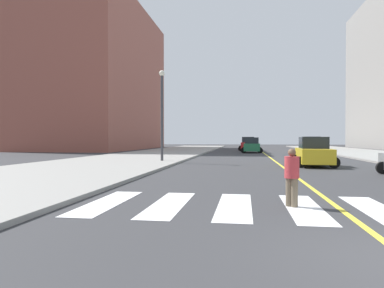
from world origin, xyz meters
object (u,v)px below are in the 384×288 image
at_px(car_red_fourth, 248,144).
at_px(pedestrian_crossing, 292,175).
at_px(street_lamp, 162,107).
at_px(car_green_second, 252,146).
at_px(car_white_sixth, 247,145).
at_px(car_blue_fifth, 311,146).
at_px(car_yellow_nearest, 314,153).

relative_size(car_red_fourth, pedestrian_crossing, 3.03).
relative_size(pedestrian_crossing, street_lamp, 0.23).
relative_size(car_green_second, car_white_sixth, 1.20).
bearing_deg(car_blue_fifth, pedestrian_crossing, 79.04).
distance_m(car_red_fourth, street_lamp, 28.78).
relative_size(car_blue_fifth, pedestrian_crossing, 2.98).
height_order(car_white_sixth, street_lamp, street_lamp).
height_order(car_yellow_nearest, car_blue_fifth, car_blue_fifth).
bearing_deg(car_yellow_nearest, car_white_sixth, -81.21).
xyz_separation_m(car_red_fourth, pedestrian_crossing, (0.73, -44.40, -0.13)).
height_order(car_blue_fifth, street_lamp, street_lamp).
xyz_separation_m(car_red_fourth, car_white_sixth, (-0.16, 6.68, -0.21)).
bearing_deg(car_white_sixth, pedestrian_crossing, -87.65).
bearing_deg(car_green_second, car_red_fourth, 94.09).
relative_size(car_red_fourth, street_lamp, 0.68).
relative_size(car_green_second, car_red_fourth, 0.95).
bearing_deg(car_yellow_nearest, street_lamp, -8.66).
bearing_deg(pedestrian_crossing, car_white_sixth, 128.05).
distance_m(car_green_second, pedestrian_crossing, 36.82).
xyz_separation_m(car_yellow_nearest, car_red_fourth, (-4.01, 29.87, 0.08)).
bearing_deg(car_blue_fifth, car_white_sixth, -68.99).
xyz_separation_m(car_blue_fifth, street_lamp, (-13.77, -15.72, 3.28)).
xyz_separation_m(car_green_second, street_lamp, (-7.16, -20.20, 3.31)).
relative_size(car_yellow_nearest, car_blue_fifth, 0.95).
relative_size(car_blue_fifth, street_lamp, 0.67).
bearing_deg(car_green_second, pedestrian_crossing, -88.53).
xyz_separation_m(car_white_sixth, pedestrian_crossing, (0.89, -51.08, 0.08)).
bearing_deg(street_lamp, car_white_sixth, 79.17).
xyz_separation_m(car_green_second, car_white_sixth, (-0.57, 14.26, -0.16)).
xyz_separation_m(car_yellow_nearest, car_green_second, (-3.59, 22.28, 0.02)).
bearing_deg(car_red_fourth, car_blue_fifth, -59.97).
height_order(car_white_sixth, pedestrian_crossing, car_white_sixth).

